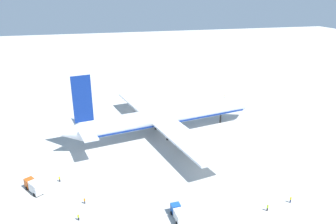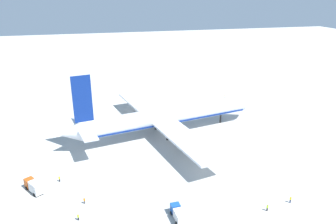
{
  "view_description": "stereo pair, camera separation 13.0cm",
  "coord_description": "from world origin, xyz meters",
  "px_view_note": "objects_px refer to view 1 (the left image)",
  "views": [
    {
      "loc": [
        -28.0,
        -105.47,
        49.35
      ],
      "look_at": [
        -0.27,
        0.61,
        7.96
      ],
      "focal_mm": 34.89,
      "sensor_mm": 36.0,
      "label": 1
    },
    {
      "loc": [
        -27.88,
        -105.51,
        49.35
      ],
      "look_at": [
        -0.27,
        0.61,
        7.96
      ],
      "focal_mm": 34.89,
      "sensor_mm": 36.0,
      "label": 2
    }
  ],
  "objects_px": {
    "airliner": "(166,117)",
    "traffic_cone_0": "(225,95)",
    "ground_worker_2": "(85,201)",
    "ground_worker_1": "(291,199)",
    "traffic_cone_1": "(133,98)",
    "service_truck_3": "(179,214)",
    "ground_worker_4": "(60,179)",
    "ground_worker_3": "(78,217)",
    "ground_worker_0": "(268,208)",
    "baggage_cart_0": "(225,98)",
    "service_truck_2": "(34,186)"
  },
  "relations": [
    {
      "from": "airliner",
      "to": "traffic_cone_0",
      "type": "distance_m",
      "value": 54.16
    },
    {
      "from": "ground_worker_2",
      "to": "ground_worker_1",
      "type": "bearing_deg",
      "value": -14.16
    },
    {
      "from": "ground_worker_1",
      "to": "traffic_cone_1",
      "type": "relative_size",
      "value": 3.18
    },
    {
      "from": "airliner",
      "to": "service_truck_3",
      "type": "relative_size",
      "value": 12.34
    },
    {
      "from": "ground_worker_1",
      "to": "ground_worker_4",
      "type": "height_order",
      "value": "same"
    },
    {
      "from": "ground_worker_3",
      "to": "traffic_cone_1",
      "type": "relative_size",
      "value": 3.04
    },
    {
      "from": "ground_worker_0",
      "to": "traffic_cone_1",
      "type": "distance_m",
      "value": 93.8
    },
    {
      "from": "ground_worker_4",
      "to": "traffic_cone_1",
      "type": "distance_m",
      "value": 73.29
    },
    {
      "from": "ground_worker_2",
      "to": "ground_worker_3",
      "type": "height_order",
      "value": "ground_worker_3"
    },
    {
      "from": "ground_worker_0",
      "to": "traffic_cone_0",
      "type": "relative_size",
      "value": 3.16
    },
    {
      "from": "ground_worker_1",
      "to": "traffic_cone_1",
      "type": "bearing_deg",
      "value": 105.31
    },
    {
      "from": "ground_worker_2",
      "to": "traffic_cone_1",
      "type": "distance_m",
      "value": 82.01
    },
    {
      "from": "ground_worker_1",
      "to": "traffic_cone_1",
      "type": "height_order",
      "value": "ground_worker_1"
    },
    {
      "from": "airliner",
      "to": "ground_worker_0",
      "type": "relative_size",
      "value": 43.23
    },
    {
      "from": "baggage_cart_0",
      "to": "traffic_cone_0",
      "type": "distance_m",
      "value": 4.87
    },
    {
      "from": "ground_worker_0",
      "to": "ground_worker_4",
      "type": "distance_m",
      "value": 54.66
    },
    {
      "from": "service_truck_3",
      "to": "ground_worker_1",
      "type": "bearing_deg",
      "value": -2.14
    },
    {
      "from": "traffic_cone_0",
      "to": "traffic_cone_1",
      "type": "xyz_separation_m",
      "value": [
        -44.63,
        6.44,
        0.0
      ]
    },
    {
      "from": "baggage_cart_0",
      "to": "ground_worker_4",
      "type": "bearing_deg",
      "value": -142.79
    },
    {
      "from": "service_truck_2",
      "to": "ground_worker_2",
      "type": "bearing_deg",
      "value": -34.43
    },
    {
      "from": "ground_worker_1",
      "to": "traffic_cone_0",
      "type": "relative_size",
      "value": 3.18
    },
    {
      "from": "service_truck_2",
      "to": "ground_worker_1",
      "type": "distance_m",
      "value": 65.02
    },
    {
      "from": "airliner",
      "to": "ground_worker_2",
      "type": "height_order",
      "value": "airliner"
    },
    {
      "from": "ground_worker_0",
      "to": "ground_worker_2",
      "type": "relative_size",
      "value": 1.05
    },
    {
      "from": "airliner",
      "to": "traffic_cone_0",
      "type": "bearing_deg",
      "value": 42.89
    },
    {
      "from": "airliner",
      "to": "ground_worker_4",
      "type": "relative_size",
      "value": 42.93
    },
    {
      "from": "baggage_cart_0",
      "to": "traffic_cone_1",
      "type": "distance_m",
      "value": 44.05
    },
    {
      "from": "ground_worker_1",
      "to": "ground_worker_0",
      "type": "bearing_deg",
      "value": -169.0
    },
    {
      "from": "ground_worker_2",
      "to": "baggage_cart_0",
      "type": "bearing_deg",
      "value": 45.22
    },
    {
      "from": "ground_worker_4",
      "to": "service_truck_2",
      "type": "bearing_deg",
      "value": -152.01
    },
    {
      "from": "service_truck_3",
      "to": "ground_worker_0",
      "type": "relative_size",
      "value": 3.5
    },
    {
      "from": "service_truck_2",
      "to": "ground_worker_3",
      "type": "relative_size",
      "value": 4.12
    },
    {
      "from": "ground_worker_3",
      "to": "service_truck_2",
      "type": "bearing_deg",
      "value": 127.18
    },
    {
      "from": "ground_worker_4",
      "to": "ground_worker_2",
      "type": "bearing_deg",
      "value": -61.45
    },
    {
      "from": "baggage_cart_0",
      "to": "ground_worker_4",
      "type": "xyz_separation_m",
      "value": [
        -73.33,
        -55.67,
        0.63
      ]
    },
    {
      "from": "airliner",
      "to": "baggage_cart_0",
      "type": "bearing_deg",
      "value": 40.65
    },
    {
      "from": "baggage_cart_0",
      "to": "traffic_cone_0",
      "type": "bearing_deg",
      "value": 66.28
    },
    {
      "from": "baggage_cart_0",
      "to": "traffic_cone_1",
      "type": "xyz_separation_m",
      "value": [
        -42.68,
        10.9,
        0.01
      ]
    },
    {
      "from": "ground_worker_1",
      "to": "ground_worker_3",
      "type": "distance_m",
      "value": 50.97
    },
    {
      "from": "airliner",
      "to": "service_truck_3",
      "type": "bearing_deg",
      "value": -100.69
    },
    {
      "from": "service_truck_3",
      "to": "baggage_cart_0",
      "type": "xyz_separation_m",
      "value": [
        46.25,
        78.77,
        -1.2
      ]
    },
    {
      "from": "service_truck_2",
      "to": "baggage_cart_0",
      "type": "height_order",
      "value": "service_truck_2"
    },
    {
      "from": "service_truck_2",
      "to": "traffic_cone_1",
      "type": "distance_m",
      "value": 78.87
    },
    {
      "from": "baggage_cart_0",
      "to": "service_truck_3",
      "type": "bearing_deg",
      "value": -120.42
    },
    {
      "from": "service_truck_3",
      "to": "ground_worker_2",
      "type": "distance_m",
      "value": 23.58
    },
    {
      "from": "service_truck_2",
      "to": "baggage_cart_0",
      "type": "distance_m",
      "value": 98.86
    },
    {
      "from": "airliner",
      "to": "ground_worker_1",
      "type": "relative_size",
      "value": 42.92
    },
    {
      "from": "traffic_cone_1",
      "to": "ground_worker_2",
      "type": "bearing_deg",
      "value": -107.2
    },
    {
      "from": "service_truck_2",
      "to": "service_truck_3",
      "type": "bearing_deg",
      "value": -30.95
    },
    {
      "from": "service_truck_3",
      "to": "ground_worker_0",
      "type": "bearing_deg",
      "value": -6.58
    }
  ]
}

